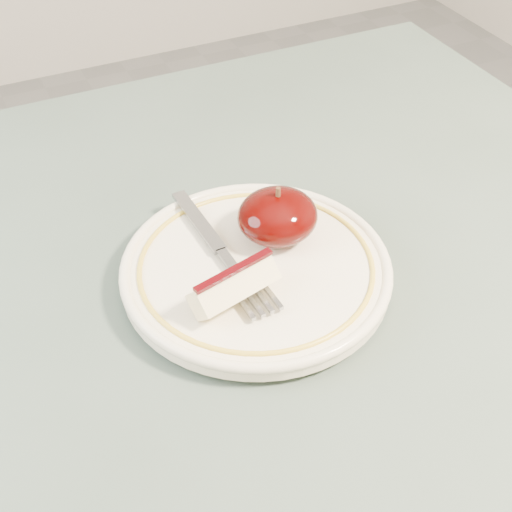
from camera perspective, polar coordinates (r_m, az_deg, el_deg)
name	(u,v)px	position (r m, az deg, el deg)	size (l,w,h in m)	color
table	(251,435)	(0.60, -0.44, -14.13)	(0.90, 0.90, 0.75)	brown
plate	(256,269)	(0.58, 0.00, -1.04)	(0.22, 0.22, 0.02)	white
apple_half	(278,216)	(0.59, 1.73, 3.20)	(0.07, 0.06, 0.05)	black
apple_wedge	(234,286)	(0.53, -1.76, -2.41)	(0.07, 0.05, 0.03)	beige
fork	(221,252)	(0.58, -2.78, 0.34)	(0.03, 0.17, 0.00)	gray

